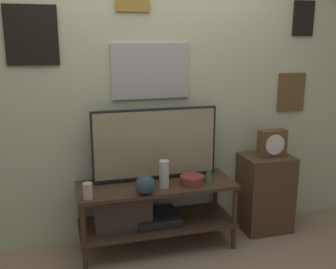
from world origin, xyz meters
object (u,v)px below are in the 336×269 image
(television, at_px, (155,144))
(vase_wide_bowl, at_px, (192,180))
(mantel_clock, at_px, (272,143))
(vase_slim_bronze, at_px, (209,172))
(vase_tall_ceramic, at_px, (164,174))
(candle_jar, at_px, (88,191))
(vase_round_glass, at_px, (145,185))

(television, xyz_separation_m, vase_wide_bowl, (0.26, -0.20, -0.28))
(mantel_clock, bearing_deg, vase_slim_bronze, -172.20)
(vase_tall_ceramic, relative_size, candle_jar, 1.83)
(vase_tall_ceramic, bearing_deg, mantel_clock, 7.29)
(mantel_clock, bearing_deg, vase_tall_ceramic, -172.71)
(vase_slim_bronze, distance_m, candle_jar, 1.02)
(vase_wide_bowl, bearing_deg, candle_jar, -174.90)
(candle_jar, distance_m, mantel_clock, 1.67)
(television, relative_size, mantel_clock, 4.19)
(television, relative_size, vase_wide_bowl, 5.43)
(vase_wide_bowl, bearing_deg, television, 142.79)
(vase_tall_ceramic, height_order, mantel_clock, mantel_clock)
(vase_slim_bronze, distance_m, vase_round_glass, 0.59)
(candle_jar, bearing_deg, vase_slim_bronze, 6.59)
(vase_slim_bronze, distance_m, vase_wide_bowl, 0.17)
(television, height_order, vase_tall_ceramic, television)
(television, distance_m, mantel_clock, 1.06)
(vase_wide_bowl, xyz_separation_m, mantel_clock, (0.80, 0.13, 0.22))
(vase_round_glass, height_order, vase_tall_ceramic, vase_tall_ceramic)
(vase_round_glass, distance_m, vase_tall_ceramic, 0.20)
(candle_jar, relative_size, mantel_clock, 0.49)
(vase_slim_bronze, bearing_deg, candle_jar, -173.41)
(vase_tall_ceramic, relative_size, vase_wide_bowl, 1.15)
(vase_round_glass, distance_m, mantel_clock, 1.25)
(vase_wide_bowl, relative_size, candle_jar, 1.59)
(vase_slim_bronze, bearing_deg, vase_round_glass, -166.46)
(candle_jar, bearing_deg, vase_round_glass, -2.88)
(vase_tall_ceramic, distance_m, candle_jar, 0.62)
(vase_round_glass, bearing_deg, vase_tall_ceramic, 27.92)
(candle_jar, bearing_deg, vase_wide_bowl, 5.10)
(vase_tall_ceramic, xyz_separation_m, candle_jar, (-0.61, -0.07, -0.05))
(television, height_order, vase_round_glass, television)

